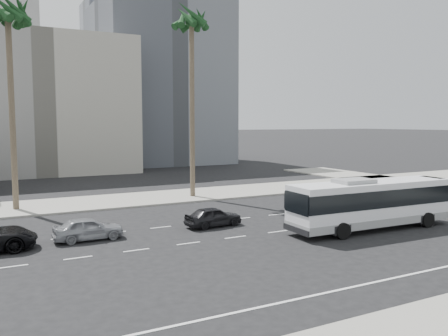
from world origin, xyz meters
TOP-DOWN VIEW (x-y plane):
  - ground at (0.00, 0.00)m, footprint 700.00×700.00m
  - sidewalk_north at (0.00, 15.50)m, footprint 120.00×7.00m
  - midrise_beige_west at (-12.00, 45.00)m, footprint 24.00×18.00m
  - midrise_gray_center at (8.00, 52.00)m, footprint 20.00×20.00m
  - civic_tower at (-2.00, 250.00)m, footprint 42.00×42.00m
  - highrise_right at (45.00, 230.00)m, footprint 26.00×26.00m
  - highrise_far at (70.00, 260.00)m, footprint 22.00×22.00m
  - city_bus at (2.65, -2.12)m, footprint 11.49×2.90m
  - car_a at (-5.85, 3.23)m, footprint 1.83×3.91m
  - car_b at (-13.78, 3.43)m, footprint 1.61×3.95m
  - palm_near at (-2.29, 14.56)m, footprint 4.98×4.98m
  - palm_mid at (-16.84, 15.03)m, footprint 5.15×5.15m

SIDE VIEW (x-z plane):
  - ground at x=0.00m, z-range 0.00..0.00m
  - sidewalk_north at x=0.00m, z-range 0.00..0.15m
  - car_a at x=-5.85m, z-range 0.00..1.29m
  - car_b at x=-13.78m, z-range 0.00..1.34m
  - city_bus at x=2.65m, z-range 0.08..3.36m
  - midrise_beige_west at x=-12.00m, z-range 0.00..18.00m
  - midrise_gray_center at x=8.00m, z-range 0.00..26.00m
  - palm_mid at x=-16.84m, z-range 6.36..22.27m
  - palm_near at x=-2.29m, z-range 6.81..23.59m
  - highrise_far at x=70.00m, z-range 0.00..60.00m
  - highrise_right at x=45.00m, z-range 0.00..70.00m
  - civic_tower at x=-2.00m, z-range -25.67..103.33m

